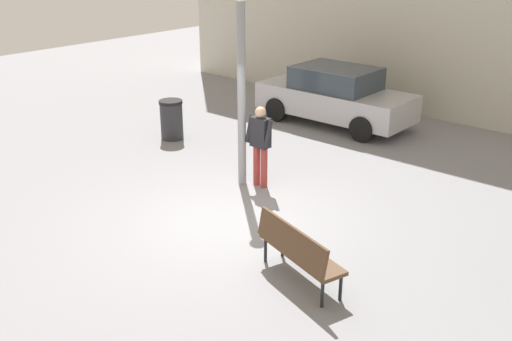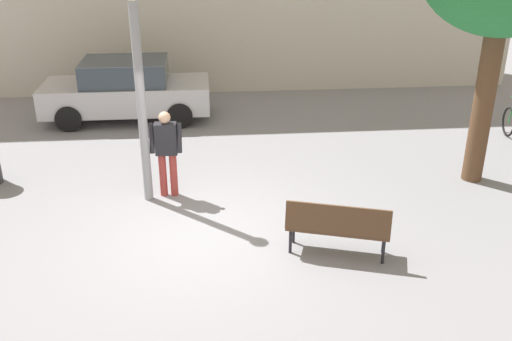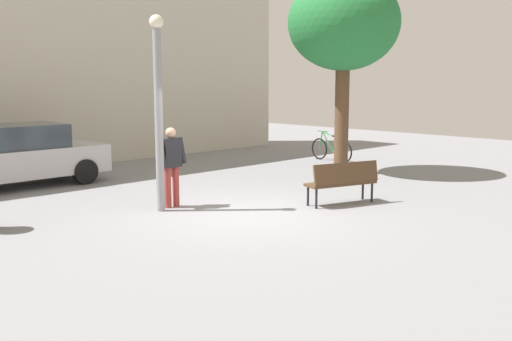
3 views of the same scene
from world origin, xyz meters
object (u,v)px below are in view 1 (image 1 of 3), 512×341
Objects in this scene: park_bench at (297,249)px; parked_car_silver at (335,96)px; person_by_lamppost at (260,141)px; trash_bin at (172,119)px; lamppost at (241,80)px.

parked_car_silver reaches higher than park_bench.
person_by_lamppost is at bearing -74.63° from parked_car_silver.
trash_bin is at bearing 153.00° from park_bench.
park_bench is 7.13m from trash_bin.
park_bench is 0.40× the size of parked_car_silver.
parked_car_silver is at bearing 119.76° from park_bench.
lamppost is 2.33× the size of park_bench.
park_bench is at bearing -36.04° from lamppost.
trash_bin is (-6.35, 3.24, -0.05)m from park_bench.
trash_bin is (-3.63, 0.86, -0.47)m from person_by_lamppost.
lamppost is 3.94× the size of trash_bin.
lamppost reaches higher than person_by_lamppost.
lamppost reaches higher than trash_bin.
lamppost is at bearing -16.80° from trash_bin.
parked_car_silver is 4.42m from trash_bin.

